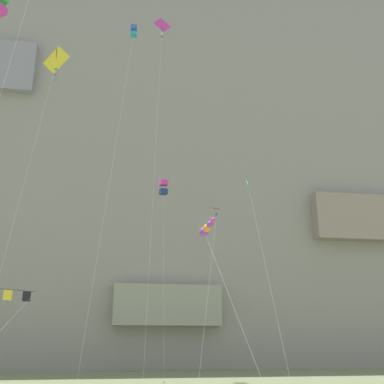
# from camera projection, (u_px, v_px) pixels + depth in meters

# --- Properties ---
(cliff_face) EXTENTS (180.00, 33.68, 81.97)m
(cliff_face) POSITION_uv_depth(u_px,v_px,m) (161.00, 139.00, 88.04)
(cliff_face) COLOR gray
(cliff_face) RESTS_ON ground
(kite_delta_low_left) EXTENTS (3.75, 5.40, 15.61)m
(kite_delta_low_left) POSITION_uv_depth(u_px,v_px,m) (218.00, 219.00, 43.10)
(kite_delta_low_left) COLOR red
(kite_delta_low_left) RESTS_ON ground
(kite_diamond_high_right) EXTENTS (1.22, 6.01, 16.67)m
(kite_diamond_high_right) POSITION_uv_depth(u_px,v_px,m) (251.00, 198.00, 37.60)
(kite_diamond_high_right) COLOR #38B2D1
(kite_diamond_high_right) RESTS_ON ground
(kite_windsock_mid_center) EXTENTS (3.00, 6.59, 11.62)m
(kite_windsock_mid_center) POSITION_uv_depth(u_px,v_px,m) (207.00, 229.00, 31.61)
(kite_windsock_mid_center) COLOR purple
(kite_windsock_mid_center) RESTS_ON ground
(kite_box_front_field) EXTENTS (2.58, 5.19, 26.93)m
(kite_box_front_field) POSITION_uv_depth(u_px,v_px,m) (0.00, 6.00, 31.70)
(kite_box_front_field) COLOR green
(kite_box_front_field) RESTS_ON ground
(kite_diamond_mid_right) EXTENTS (3.94, 3.24, 28.03)m
(kite_diamond_mid_right) POSITION_uv_depth(u_px,v_px,m) (55.00, 65.00, 38.89)
(kite_diamond_mid_right) COLOR yellow
(kite_diamond_mid_right) RESTS_ON ground
(kite_box_upper_left) EXTENTS (3.17, 3.94, 32.98)m
(kite_box_upper_left) POSITION_uv_depth(u_px,v_px,m) (133.00, 34.00, 43.96)
(kite_box_upper_left) COLOR blue
(kite_box_upper_left) RESTS_ON ground
(kite_diamond_far_right) EXTENTS (1.87, 2.18, 34.32)m
(kite_diamond_far_right) POSITION_uv_depth(u_px,v_px,m) (161.00, 41.00, 44.09)
(kite_diamond_far_right) COLOR #CC3399
(kite_diamond_far_right) RESTS_ON ground
(kite_box_low_right) EXTENTS (1.00, 2.20, 21.14)m
(kite_box_low_right) POSITION_uv_depth(u_px,v_px,m) (163.00, 188.00, 51.41)
(kite_box_low_right) COLOR #CC3399
(kite_box_low_right) RESTS_ON ground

